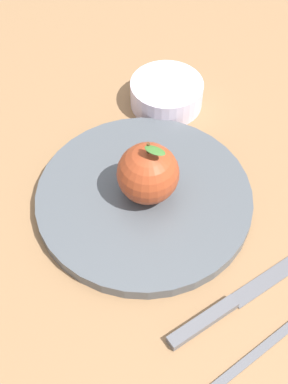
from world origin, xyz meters
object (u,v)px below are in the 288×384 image
object	(u,v)px
apple	(148,173)
knife	(240,297)
side_bowl	(167,92)
dinner_plate	(144,197)

from	to	relation	value
apple	knife	distance (m)	0.17
apple	side_bowl	bearing A→B (deg)	124.10
dinner_plate	knife	bearing A→B (deg)	-8.53
dinner_plate	side_bowl	distance (m)	0.18
apple	side_bowl	xyz separation A→B (m)	(-0.10, 0.15, -0.03)
dinner_plate	apple	size ratio (longest dim) A/B	3.02
dinner_plate	knife	distance (m)	0.17
side_bowl	knife	distance (m)	0.32
apple	knife	size ratio (longest dim) A/B	0.38
apple	side_bowl	distance (m)	0.18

